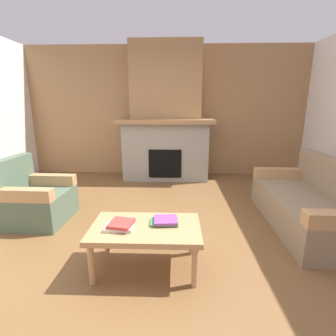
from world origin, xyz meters
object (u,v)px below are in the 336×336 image
object	(u,v)px
couch	(310,205)
coffee_table	(146,232)
armchair	(34,200)
fireplace	(166,122)

from	to	relation	value
couch	coffee_table	world-z (taller)	couch
couch	armchair	size ratio (longest dim) A/B	2.14
fireplace	coffee_table	distance (m)	3.21
couch	armchair	xyz separation A→B (m)	(-3.56, 0.05, 0.01)
couch	coffee_table	bearing A→B (deg)	-155.08
fireplace	coffee_table	size ratio (longest dim) A/B	2.70
fireplace	coffee_table	xyz separation A→B (m)	(-0.06, -3.11, -0.79)
couch	fireplace	bearing A→B (deg)	131.03
fireplace	coffee_table	bearing A→B (deg)	-91.05
fireplace	armchair	size ratio (longest dim) A/B	3.18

